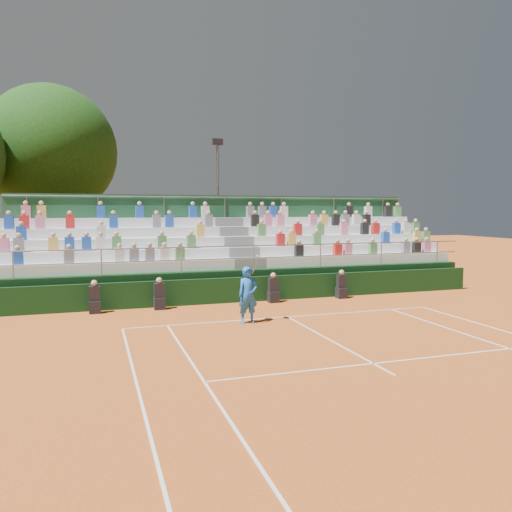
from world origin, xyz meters
name	(u,v)px	position (x,y,z in m)	size (l,w,h in m)	color
ground	(288,317)	(0.00, 0.00, 0.00)	(90.00, 90.00, 0.00)	#C35B20
courtside_wall	(258,289)	(0.00, 3.20, 0.50)	(20.00, 0.15, 1.00)	black
line_officials	(223,293)	(-1.58, 2.75, 0.48)	(10.18, 0.40, 1.19)	black
grandstand	(236,266)	(0.01, 6.44, 1.08)	(20.00, 5.20, 4.40)	black
tennis_player	(248,295)	(-1.56, -0.44, 0.93)	(0.88, 0.49, 2.22)	blue
tree_east	(50,151)	(-8.41, 14.94, 6.96)	(7.30, 7.30, 10.62)	#392814
floodlight_mast	(218,195)	(0.61, 12.39, 4.52)	(0.60, 0.25, 7.70)	gray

